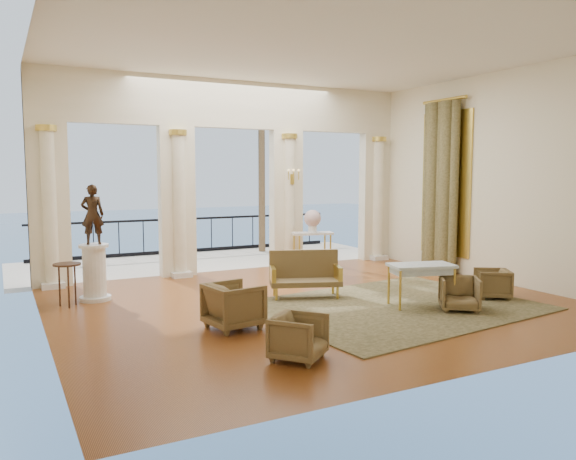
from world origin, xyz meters
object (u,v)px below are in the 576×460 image
statue (92,214)px  side_table (67,270)px  armchair_b (459,292)px  armchair_d (234,303)px  settee (305,274)px  game_table (421,269)px  armchair_a (299,335)px  console_table (312,239)px  armchair_c (492,282)px  pedestal (95,273)px

statue → side_table: (-0.50, -0.29, -0.94)m
armchair_b → side_table: (-5.92, 3.43, 0.34)m
armchair_d → settee: settee is taller
settee → game_table: 2.19m
armchair_a → armchair_b: size_ratio=0.98×
armchair_a → console_table: console_table is taller
statue → armchair_c: bearing=167.6°
armchair_c → game_table: size_ratio=0.50×
armchair_d → side_table: bearing=29.0°
pedestal → armchair_c: bearing=-26.2°
armchair_b → armchair_c: armchair_b is taller
settee → armchair_b: bearing=-29.2°
game_table → console_table: (0.17, 4.14, 0.08)m
armchair_a → game_table: (3.27, 1.49, 0.36)m
armchair_a → armchair_c: size_ratio=1.03×
armchair_a → statue: size_ratio=0.58×
armchair_d → statue: bearing=19.1°
pedestal → statue: size_ratio=0.95×
armchair_c → pedestal: pedestal is taller
armchair_d → game_table: (3.45, -0.24, 0.30)m
armchair_a → armchair_c: 5.10m
armchair_d → console_table: 5.34m
armchair_d → statue: size_ratio=0.70×
game_table → pedestal: (-5.03, 3.18, -0.18)m
game_table → console_table: bearing=102.8°
armchair_b → pedestal: pedestal is taller
armchair_c → statue: 7.55m
armchair_a → side_table: side_table is taller
statue → console_table: 5.36m
armchair_d → pedestal: (-1.58, 2.94, 0.12)m
armchair_c → console_table: (-1.46, 4.25, 0.46)m
console_table → side_table: (-5.70, -1.25, -0.11)m
armchair_d → armchair_a: bearing=176.7°
armchair_d → game_table: armchair_d is taller
armchair_b → statue: size_ratio=0.59×
armchair_b → console_table: 4.70m
armchair_b → console_table: (-0.21, 4.68, 0.44)m
game_table → statue: bearing=162.9°
armchair_b → statue: bearing=-178.6°
game_table → armchair_b: bearing=-39.3°
armchair_c → armchair_b: bearing=-36.9°
console_table → armchair_b: bearing=-71.8°
armchair_c → settee: size_ratio=0.43×
armchair_a → console_table: 6.61m
statue → armchair_a: bearing=124.5°
pedestal → statue: (0.00, -0.00, 1.10)m
armchair_d → game_table: size_ratio=0.63×
statue → armchair_d: bearing=132.1°
armchair_a → armchair_d: armchair_d is taller
armchair_b → settee: size_ratio=0.45×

